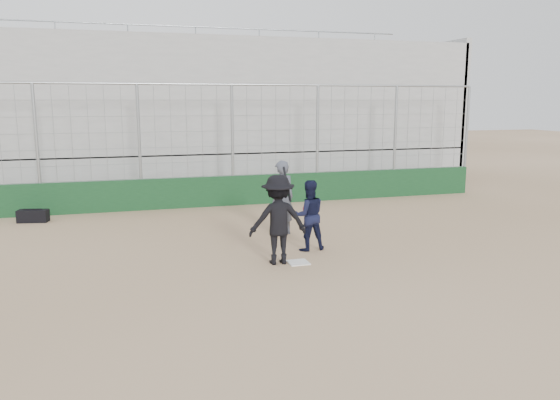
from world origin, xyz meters
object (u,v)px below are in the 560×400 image
object	(u,v)px
umpire	(281,201)
batter_at_plate	(278,220)
catcher_crouched	(309,227)
equipment_bag	(33,216)

from	to	relation	value
umpire	batter_at_plate	bearing A→B (deg)	70.16
batter_at_plate	umpire	size ratio (longest dim) A/B	1.17
catcher_crouched	batter_at_plate	bearing A→B (deg)	-141.47
catcher_crouched	equipment_bag	distance (m)	8.44
batter_at_plate	umpire	bearing A→B (deg)	72.04
batter_at_plate	catcher_crouched	distance (m)	1.31
batter_at_plate	catcher_crouched	size ratio (longest dim) A/B	1.82
equipment_bag	umpire	bearing A→B (deg)	-27.69
umpire	equipment_bag	distance (m)	7.39
batter_at_plate	equipment_bag	world-z (taller)	batter_at_plate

